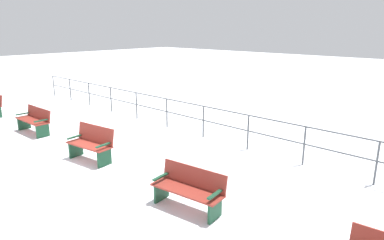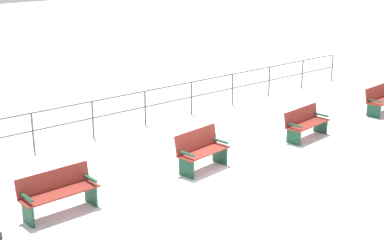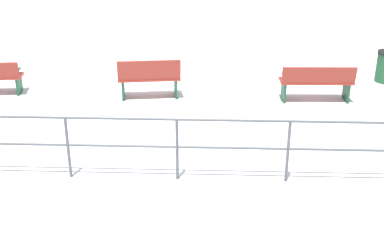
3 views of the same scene
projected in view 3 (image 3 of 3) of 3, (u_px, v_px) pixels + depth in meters
name	position (u px, v px, depth m)	size (l,w,h in m)	color
ground_plane	(150.00, 96.00, 12.23)	(80.00, 80.00, 0.00)	white
bench_second	(317.00, 82.00, 11.71)	(0.60, 1.64, 0.88)	maroon
bench_third	(149.00, 78.00, 11.88)	(0.75, 1.47, 0.97)	maroon
waterfront_railing	(122.00, 138.00, 8.41)	(0.05, 19.67, 1.09)	#4C5156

